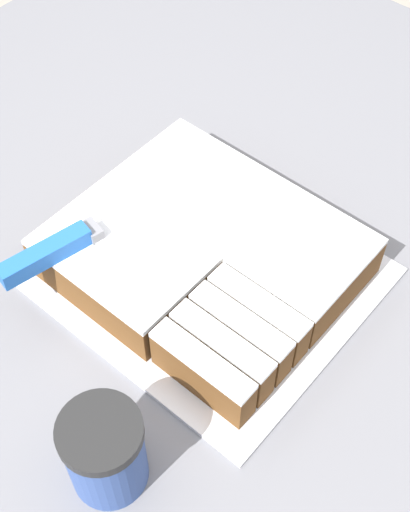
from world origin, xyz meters
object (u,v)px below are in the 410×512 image
(cake, at_px, (204,253))
(knife, at_px, (69,243))
(coffee_cup, at_px, (105,452))
(cake_board, at_px, (205,273))

(cake, height_order, knife, knife)
(cake, xyz_separation_m, knife, (-0.11, 0.11, 0.04))
(coffee_cup, bearing_deg, cake_board, 19.58)
(cake, height_order, coffee_cup, coffee_cup)
(cake, bearing_deg, cake_board, -129.69)
(cake_board, relative_size, coffee_cup, 3.51)
(cake_board, xyz_separation_m, knife, (-0.11, 0.11, 0.07))
(cake, relative_size, coffee_cup, 3.03)
(cake_board, distance_m, knife, 0.17)
(cake_board, relative_size, cake, 1.16)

